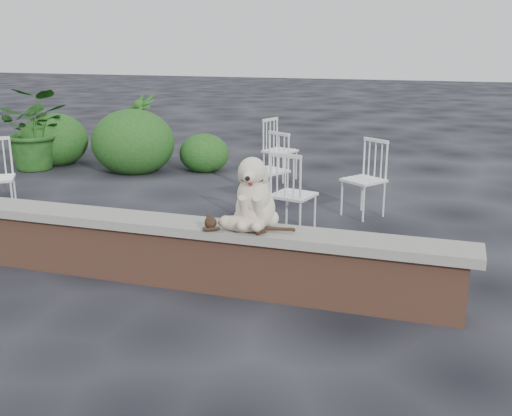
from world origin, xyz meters
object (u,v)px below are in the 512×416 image
(dog, at_px, (255,191))
(chair_e, at_px, (280,150))
(chair_c, at_px, (293,193))
(chair_d, at_px, (364,179))
(potted_plant_a, at_px, (35,129))
(potted_plant_b, at_px, (141,129))
(cat, at_px, (240,223))
(chair_b, at_px, (268,170))

(dog, relative_size, chair_e, 0.67)
(chair_c, distance_m, chair_d, 1.16)
(dog, height_order, potted_plant_a, potted_plant_a)
(potted_plant_b, bearing_deg, cat, -53.78)
(dog, xyz_separation_m, chair_d, (0.52, 2.63, -0.43))
(chair_d, xyz_separation_m, chair_e, (-1.52, 1.63, 0.00))
(chair_b, distance_m, chair_d, 1.27)
(dog, relative_size, chair_d, 0.67)
(chair_c, bearing_deg, chair_d, -109.50)
(dog, distance_m, potted_plant_a, 6.33)
(chair_d, height_order, chair_e, same)
(dog, height_order, potted_plant_b, dog)
(dog, distance_m, chair_c, 1.71)
(cat, xyz_separation_m, potted_plant_a, (-5.01, 3.91, 0.03))
(chair_d, bearing_deg, chair_c, -88.44)
(chair_e, bearing_deg, cat, -149.40)
(chair_c, relative_size, potted_plant_a, 0.69)
(chair_e, bearing_deg, potted_plant_b, 98.43)
(chair_c, xyz_separation_m, chair_d, (0.63, 0.97, 0.00))
(chair_d, distance_m, potted_plant_a, 5.72)
(chair_e, bearing_deg, chair_b, -151.26)
(chair_e, bearing_deg, chair_d, -118.18)
(dog, bearing_deg, chair_c, 87.11)
(chair_b, distance_m, chair_e, 1.50)
(potted_plant_a, bearing_deg, chair_b, -12.68)
(chair_d, bearing_deg, chair_b, -152.68)
(chair_b, bearing_deg, cat, -47.04)
(chair_e, distance_m, potted_plant_a, 4.12)
(chair_d, relative_size, potted_plant_a, 0.69)
(chair_c, xyz_separation_m, chair_b, (-0.64, 1.13, 0.00))
(chair_b, relative_size, chair_e, 1.00)
(dog, distance_m, chair_e, 4.40)
(chair_b, xyz_separation_m, potted_plant_a, (-4.34, 0.98, 0.21))
(chair_c, height_order, chair_e, same)
(chair_c, height_order, potted_plant_a, potted_plant_a)
(potted_plant_a, bearing_deg, dog, -36.47)
(cat, distance_m, chair_d, 2.85)
(cat, distance_m, chair_e, 4.51)
(dog, distance_m, potted_plant_b, 6.00)
(chair_c, distance_m, potted_plant_b, 4.71)
(dog, xyz_separation_m, chair_b, (-0.74, 2.78, -0.43))
(dog, bearing_deg, chair_d, 72.25)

